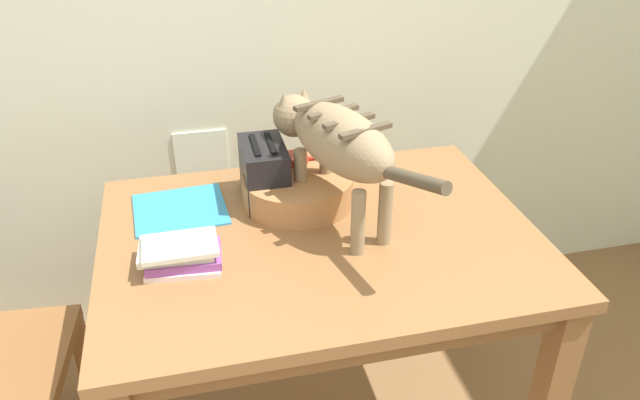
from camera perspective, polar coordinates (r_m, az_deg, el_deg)
dining_table at (r=1.69m, az=0.00°, el=-5.76°), size 1.14×0.85×0.75m
cat at (r=1.59m, az=1.39°, el=5.47°), size 0.28×0.65×0.33m
saucer_bowl at (r=1.84m, az=-2.26°, el=1.56°), size 0.21×0.21×0.03m
coffee_mug at (r=1.82m, az=-2.18°, el=3.05°), size 0.12×0.08×0.08m
magazine at (r=1.78m, az=-12.75°, el=-0.83°), size 0.27×0.25×0.01m
book_stack at (r=1.54m, az=-12.65°, el=-4.85°), size 0.20×0.15×0.07m
wicker_basket at (r=1.76m, az=-2.05°, el=1.10°), size 0.32×0.32×0.08m
toaster at (r=1.76m, az=-5.14°, el=2.55°), size 0.12×0.20×0.18m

